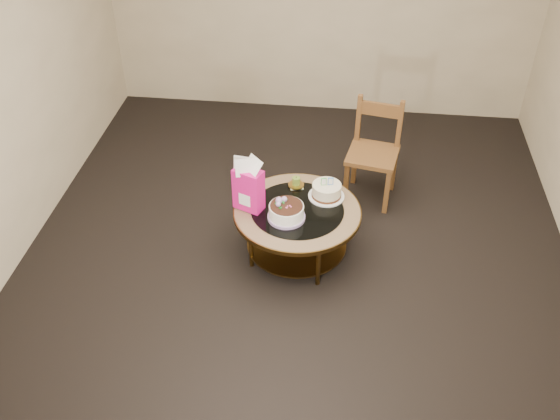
# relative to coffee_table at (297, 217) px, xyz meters

# --- Properties ---
(ground) EXTENTS (5.00, 5.00, 0.00)m
(ground) POSITION_rel_coffee_table_xyz_m (-0.00, 0.00, -0.38)
(ground) COLOR black
(ground) RESTS_ON ground
(room_walls) EXTENTS (4.52, 5.02, 2.61)m
(room_walls) POSITION_rel_coffee_table_xyz_m (-0.00, 0.00, 1.16)
(room_walls) COLOR #C4B394
(room_walls) RESTS_ON ground
(coffee_table) EXTENTS (1.02, 1.02, 0.46)m
(coffee_table) POSITION_rel_coffee_table_xyz_m (0.00, 0.00, 0.00)
(coffee_table) COLOR brown
(coffee_table) RESTS_ON ground
(decorated_cake) EXTENTS (0.29, 0.29, 0.17)m
(decorated_cake) POSITION_rel_coffee_table_xyz_m (-0.08, -0.12, 0.14)
(decorated_cake) COLOR #A486BD
(decorated_cake) RESTS_ON coffee_table
(cream_cake) EXTENTS (0.29, 0.29, 0.19)m
(cream_cake) POSITION_rel_coffee_table_xyz_m (0.22, 0.19, 0.14)
(cream_cake) COLOR white
(cream_cake) RESTS_ON coffee_table
(gift_bag) EXTENTS (0.26, 0.23, 0.46)m
(gift_bag) POSITION_rel_coffee_table_xyz_m (-0.38, -0.02, 0.31)
(gift_bag) COLOR #F01696
(gift_bag) RESTS_ON coffee_table
(pillar_candle) EXTENTS (0.13, 0.13, 0.10)m
(pillar_candle) POSITION_rel_coffee_table_xyz_m (-0.04, 0.31, 0.11)
(pillar_candle) COLOR #E2D15D
(pillar_candle) RESTS_ON coffee_table
(dining_chair) EXTENTS (0.50, 0.50, 0.93)m
(dining_chair) POSITION_rel_coffee_table_xyz_m (0.60, 0.89, 0.10)
(dining_chair) COLOR brown
(dining_chair) RESTS_ON ground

